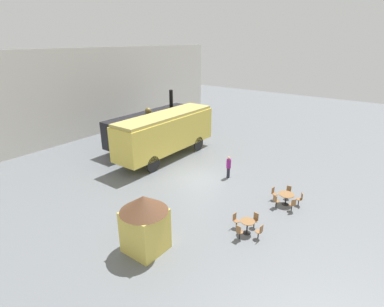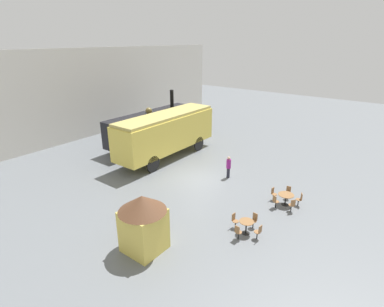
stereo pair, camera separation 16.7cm
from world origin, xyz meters
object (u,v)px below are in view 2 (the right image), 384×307
at_px(cafe_table_near, 286,196).
at_px(ticket_kiosk, 143,220).
at_px(cafe_chair_0, 292,205).
at_px(passenger_coach_vintage, 166,132).
at_px(cafe_table_mid, 246,224).
at_px(visitor_person, 229,166).
at_px(steam_locomotive, 153,125).

height_order(cafe_table_near, ticket_kiosk, ticket_kiosk).
xyz_separation_m(cafe_table_near, cafe_chair_0, (-0.59, -0.62, -0.09)).
bearing_deg(passenger_coach_vintage, cafe_table_near, -97.90).
bearing_deg(cafe_chair_0, cafe_table_mid, 114.82).
relative_size(cafe_table_near, visitor_person, 0.57).
relative_size(cafe_table_near, cafe_table_mid, 1.23).
height_order(steam_locomotive, ticket_kiosk, steam_locomotive).
relative_size(steam_locomotive, cafe_chair_0, 11.94).
bearing_deg(passenger_coach_vintage, steam_locomotive, 60.06).
xyz_separation_m(cafe_table_near, ticket_kiosk, (-8.37, 3.97, 1.07)).
xyz_separation_m(cafe_chair_0, ticket_kiosk, (-7.78, 4.60, 1.16)).
bearing_deg(cafe_chair_0, passenger_coach_vintage, 33.04).
bearing_deg(passenger_coach_vintage, cafe_chair_0, -100.24).
xyz_separation_m(passenger_coach_vintage, ticket_kiosk, (-9.95, -7.39, -0.69)).
relative_size(passenger_coach_vintage, ticket_kiosk, 3.37).
bearing_deg(steam_locomotive, visitor_person, -103.48).
height_order(cafe_table_mid, cafe_chair_0, cafe_chair_0).
distance_m(steam_locomotive, visitor_person, 10.35).
distance_m(cafe_table_near, ticket_kiosk, 9.33).
xyz_separation_m(passenger_coach_vintage, cafe_chair_0, (-2.16, -11.99, -1.85)).
distance_m(steam_locomotive, cafe_chair_0, 16.18).
xyz_separation_m(steam_locomotive, passenger_coach_vintage, (-2.06, -3.58, 0.51)).
bearing_deg(cafe_table_mid, visitor_person, 38.76).
xyz_separation_m(steam_locomotive, cafe_table_mid, (-7.81, -14.37, -1.27)).
relative_size(passenger_coach_vintage, cafe_table_mid, 12.84).
xyz_separation_m(cafe_chair_0, visitor_person, (1.82, 5.53, 0.42)).
bearing_deg(visitor_person, steam_locomotive, 76.52).
bearing_deg(steam_locomotive, cafe_table_mid, -118.52).
distance_m(cafe_table_near, cafe_chair_0, 0.86).
bearing_deg(cafe_chair_0, ticket_kiosk, 102.72).
bearing_deg(ticket_kiosk, cafe_table_mid, -38.99).
bearing_deg(visitor_person, cafe_chair_0, -108.20).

